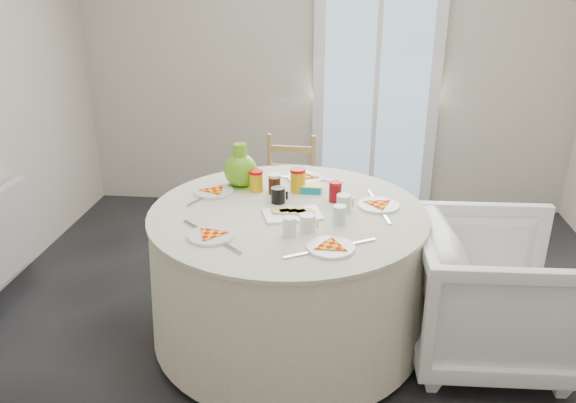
# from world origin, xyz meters

# --- Properties ---
(floor) EXTENTS (4.00, 4.00, 0.00)m
(floor) POSITION_xyz_m (0.00, 0.00, 0.00)
(floor) COLOR black
(floor) RESTS_ON ground
(wall_back) EXTENTS (4.00, 0.02, 2.60)m
(wall_back) POSITION_xyz_m (0.00, 2.00, 1.30)
(wall_back) COLOR #BCB5A3
(wall_back) RESTS_ON floor
(glass_door) EXTENTS (1.00, 0.08, 2.10)m
(glass_door) POSITION_xyz_m (0.40, 1.95, 1.05)
(glass_door) COLOR silver
(glass_door) RESTS_ON floor
(table) EXTENTS (1.49, 1.49, 0.75)m
(table) POSITION_xyz_m (-0.12, 0.09, 0.38)
(table) COLOR silver
(table) RESTS_ON floor
(wooden_chair) EXTENTS (0.39, 0.37, 0.83)m
(wooden_chair) POSITION_xyz_m (-0.22, 1.13, 0.47)
(wooden_chair) COLOR tan
(wooden_chair) RESTS_ON floor
(armchair) EXTENTS (0.77, 0.82, 0.82)m
(armchair) POSITION_xyz_m (0.94, 0.00, 0.39)
(armchair) COLOR white
(armchair) RESTS_ON floor
(place_settings) EXTENTS (1.49, 1.49, 0.02)m
(place_settings) POSITION_xyz_m (-0.12, 0.09, 0.77)
(place_settings) COLOR white
(place_settings) RESTS_ON table
(jar_cluster) EXTENTS (0.56, 0.39, 0.15)m
(jar_cluster) POSITION_xyz_m (-0.11, 0.29, 0.82)
(jar_cluster) COLOR #8E6B11
(jar_cluster) RESTS_ON table
(butter_tub) EXTENTS (0.12, 0.09, 0.05)m
(butter_tub) POSITION_xyz_m (-0.02, 0.36, 0.79)
(butter_tub) COLOR #07899E
(butter_tub) RESTS_ON table
(green_pitcher) EXTENTS (0.24, 0.24, 0.25)m
(green_pitcher) POSITION_xyz_m (-0.42, 0.42, 0.87)
(green_pitcher) COLOR #5FA719
(green_pitcher) RESTS_ON table
(cheese_platter) EXTENTS (0.33, 0.26, 0.04)m
(cheese_platter) POSITION_xyz_m (-0.09, 0.03, 0.77)
(cheese_platter) COLOR white
(cheese_platter) RESTS_ON table
(mugs_glasses) EXTENTS (0.73, 0.73, 0.10)m
(mugs_glasses) POSITION_xyz_m (-0.00, 0.07, 0.81)
(mugs_glasses) COLOR #999999
(mugs_glasses) RESTS_ON table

